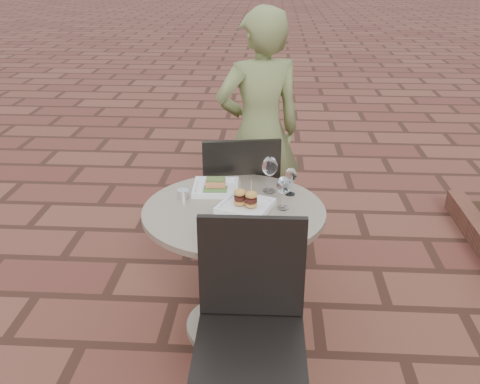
# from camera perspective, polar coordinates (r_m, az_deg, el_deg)

# --- Properties ---
(ground) EXTENTS (60.00, 60.00, 0.00)m
(ground) POSITION_cam_1_polar(r_m,az_deg,el_deg) (2.88, 0.04, -16.61)
(ground) COLOR brown
(ground) RESTS_ON ground
(cafe_table) EXTENTS (0.90, 0.90, 0.73)m
(cafe_table) POSITION_cam_1_polar(r_m,az_deg,el_deg) (2.74, -0.63, -6.40)
(cafe_table) COLOR gray
(cafe_table) RESTS_ON ground
(chair_far) EXTENTS (0.51, 0.51, 0.93)m
(chair_far) POSITION_cam_1_polar(r_m,az_deg,el_deg) (3.20, -0.03, -0.35)
(chair_far) COLOR black
(chair_far) RESTS_ON ground
(chair_near) EXTENTS (0.45, 0.45, 0.93)m
(chair_near) POSITION_cam_1_polar(r_m,az_deg,el_deg) (2.22, 1.16, -12.72)
(chair_near) COLOR black
(chair_near) RESTS_ON ground
(diner) EXTENTS (0.68, 0.56, 1.60)m
(diner) POSITION_cam_1_polar(r_m,az_deg,el_deg) (3.51, 2.07, 6.29)
(diner) COLOR olive
(diner) RESTS_ON ground
(plate_salmon) EXTENTS (0.24, 0.24, 0.06)m
(plate_salmon) POSITION_cam_1_polar(r_m,az_deg,el_deg) (2.82, -2.60, 0.56)
(plate_salmon) COLOR white
(plate_salmon) RESTS_ON cafe_table
(plate_sliders) EXTENTS (0.30, 0.30, 0.15)m
(plate_sliders) POSITION_cam_1_polar(r_m,az_deg,el_deg) (2.61, 0.59, -1.18)
(plate_sliders) COLOR white
(plate_sliders) RESTS_ON cafe_table
(plate_tuna) EXTENTS (0.30, 0.30, 0.03)m
(plate_tuna) POSITION_cam_1_polar(r_m,az_deg,el_deg) (2.36, 0.96, -4.45)
(plate_tuna) COLOR white
(plate_tuna) RESTS_ON cafe_table
(wine_glass_right) EXTENTS (0.07, 0.07, 0.17)m
(wine_glass_right) POSITION_cam_1_polar(r_m,az_deg,el_deg) (2.59, 4.67, 0.63)
(wine_glass_right) COLOR white
(wine_glass_right) RESTS_ON cafe_table
(wine_glass_mid) EXTENTS (0.08, 0.08, 0.19)m
(wine_glass_mid) POSITION_cam_1_polar(r_m,az_deg,el_deg) (2.76, 3.19, 2.66)
(wine_glass_mid) COLOR white
(wine_glass_mid) RESTS_ON cafe_table
(wine_glass_far) EXTENTS (0.06, 0.06, 0.15)m
(wine_glass_far) POSITION_cam_1_polar(r_m,az_deg,el_deg) (2.75, 5.44, 1.73)
(wine_glass_far) COLOR white
(wine_glass_far) RESTS_ON cafe_table
(steel_ramekin) EXTENTS (0.07, 0.07, 0.05)m
(steel_ramekin) POSITION_cam_1_polar(r_m,az_deg,el_deg) (2.74, -6.11, -0.19)
(steel_ramekin) COLOR silver
(steel_ramekin) RESTS_ON cafe_table
(cutlery_set) EXTENTS (0.15, 0.21, 0.00)m
(cutlery_set) POSITION_cam_1_polar(r_m,az_deg,el_deg) (2.37, 4.91, -4.83)
(cutlery_set) COLOR silver
(cutlery_set) RESTS_ON cafe_table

